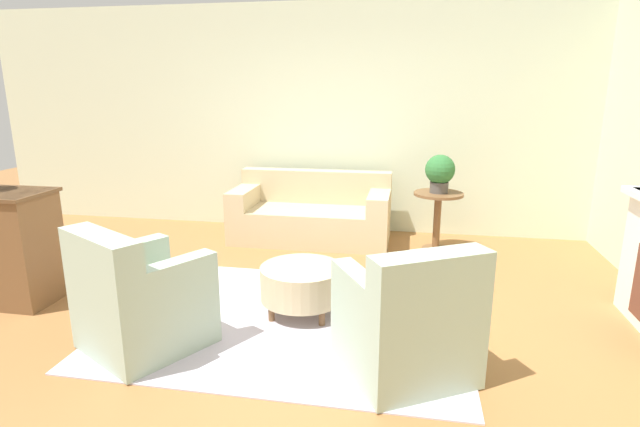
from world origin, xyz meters
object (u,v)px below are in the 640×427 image
at_px(armchair_left, 139,301).
at_px(ottoman_table, 302,283).
at_px(armchair_right, 408,324).
at_px(couch, 312,215).
at_px(potted_plant_on_side_table, 440,172).
at_px(side_table, 438,211).

bearing_deg(armchair_left, ottoman_table, 36.98).
height_order(armchair_left, ottoman_table, armchair_left).
bearing_deg(armchair_right, couch, 113.09).
bearing_deg(armchair_left, armchair_right, 0.00).
bearing_deg(couch, potted_plant_on_side_table, -6.44).
relative_size(couch, side_table, 2.79).
bearing_deg(ottoman_table, potted_plant_on_side_table, 58.32).
distance_m(armchair_right, potted_plant_on_side_table, 2.68).
xyz_separation_m(couch, side_table, (1.47, -0.17, 0.16)).
xyz_separation_m(armchair_right, potted_plant_on_side_table, (0.29, 2.61, 0.55)).
height_order(armchair_right, side_table, armchair_right).
xyz_separation_m(ottoman_table, side_table, (1.14, 1.85, 0.19)).
distance_m(ottoman_table, side_table, 2.19).
bearing_deg(armchair_left, potted_plant_on_side_table, 50.56).
relative_size(armchair_left, potted_plant_on_side_table, 2.40).
xyz_separation_m(armchair_left, ottoman_table, (1.00, 0.75, -0.09)).
bearing_deg(potted_plant_on_side_table, armchair_left, -129.44).
distance_m(side_table, potted_plant_on_side_table, 0.45).
distance_m(armchair_left, side_table, 3.38).
relative_size(armchair_right, potted_plant_on_side_table, 2.40).
bearing_deg(ottoman_table, side_table, 58.32).
bearing_deg(potted_plant_on_side_table, couch, 173.56).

